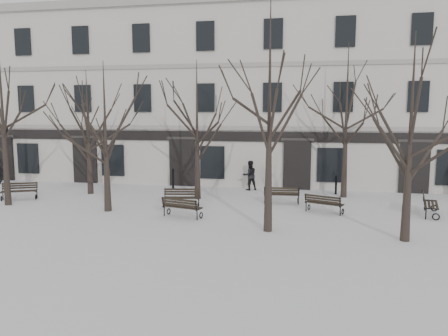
% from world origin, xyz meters
% --- Properties ---
extents(ground, '(100.00, 100.00, 0.00)m').
position_xyz_m(ground, '(0.00, 0.00, 0.00)').
color(ground, silver).
rests_on(ground, ground).
extents(building, '(40.40, 10.20, 11.40)m').
position_xyz_m(building, '(0.00, 12.96, 5.52)').
color(building, beige).
rests_on(building, ground).
extents(tree_0, '(5.88, 5.88, 8.40)m').
position_xyz_m(tree_0, '(-10.42, 0.92, 5.25)').
color(tree_0, black).
rests_on(tree_0, ground).
extents(tree_1, '(4.78, 4.78, 6.83)m').
position_xyz_m(tree_1, '(-4.98, 0.60, 4.27)').
color(tree_1, black).
rests_on(tree_1, ground).
extents(tree_2, '(6.08, 6.08, 8.68)m').
position_xyz_m(tree_2, '(2.62, -1.48, 5.43)').
color(tree_2, black).
rests_on(tree_2, ground).
extents(tree_3, '(5.10, 5.10, 7.28)m').
position_xyz_m(tree_3, '(7.53, -1.85, 4.55)').
color(tree_3, black).
rests_on(tree_3, ground).
extents(tree_4, '(4.78, 4.78, 6.83)m').
position_xyz_m(tree_4, '(-7.85, 4.42, 4.27)').
color(tree_4, black).
rests_on(tree_4, ground).
extents(tree_5, '(5.04, 5.04, 7.20)m').
position_xyz_m(tree_5, '(-1.59, 4.14, 4.50)').
color(tree_5, black).
rests_on(tree_5, ground).
extents(tree_6, '(5.71, 5.71, 8.15)m').
position_xyz_m(tree_6, '(6.04, 6.03, 5.10)').
color(tree_6, black).
rests_on(tree_6, ground).
extents(bench_0, '(1.82, 1.29, 0.88)m').
position_xyz_m(bench_0, '(-10.72, 2.22, 0.48)').
color(bench_0, black).
rests_on(bench_0, ground).
extents(bench_1, '(1.85, 1.08, 0.89)m').
position_xyz_m(bench_1, '(-1.26, -0.01, 0.48)').
color(bench_1, black).
rests_on(bench_1, ground).
extents(bench_2, '(1.78, 1.23, 0.86)m').
position_xyz_m(bench_2, '(4.85, 1.99, 0.47)').
color(bench_2, black).
rests_on(bench_2, ground).
extents(bench_3, '(1.81, 0.91, 0.88)m').
position_xyz_m(bench_3, '(-1.87, 2.11, 0.48)').
color(bench_3, black).
rests_on(bench_3, ground).
extents(bench_4, '(1.80, 0.77, 0.88)m').
position_xyz_m(bench_4, '(2.84, 3.70, 0.48)').
color(bench_4, black).
rests_on(bench_4, ground).
extents(bench_5, '(1.12, 2.04, 0.98)m').
position_xyz_m(bench_5, '(9.42, 2.47, 0.53)').
color(bench_5, black).
rests_on(bench_5, ground).
extents(bollard_a, '(0.15, 0.15, 1.20)m').
position_xyz_m(bollard_a, '(-3.78, 6.87, 0.64)').
color(bollard_a, black).
rests_on(bollard_a, ground).
extents(bollard_b, '(0.14, 0.14, 1.07)m').
position_xyz_m(bollard_b, '(5.68, 6.80, 0.57)').
color(bollard_b, black).
rests_on(bollard_b, ground).
extents(pedestrian_b, '(1.04, 0.96, 1.73)m').
position_xyz_m(pedestrian_b, '(0.79, 7.24, 0.00)').
color(pedestrian_b, black).
rests_on(pedestrian_b, ground).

